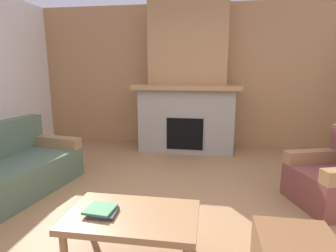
# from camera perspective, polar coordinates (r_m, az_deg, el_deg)

# --- Properties ---
(ground) EXTENTS (9.00, 9.00, 0.00)m
(ground) POSITION_cam_1_polar(r_m,az_deg,el_deg) (2.95, -0.89, -19.10)
(ground) COLOR #9E754C
(wall_back_wood_panel) EXTENTS (6.00, 0.12, 2.70)m
(wall_back_wood_panel) POSITION_cam_1_polar(r_m,az_deg,el_deg) (5.51, 4.37, 10.08)
(wall_back_wood_panel) COLOR #A87A4C
(wall_back_wood_panel) RESTS_ON ground
(fireplace) EXTENTS (1.90, 0.82, 2.70)m
(fireplace) POSITION_cam_1_polar(r_m,az_deg,el_deg) (5.14, 4.00, 7.89)
(fireplace) COLOR gray
(fireplace) RESTS_ON ground
(couch) EXTENTS (1.12, 1.91, 0.85)m
(couch) POSITION_cam_1_polar(r_m,az_deg,el_deg) (3.87, -30.86, -8.43)
(couch) COLOR #4C604C
(couch) RESTS_ON ground
(armchair) EXTENTS (0.96, 0.96, 0.85)m
(armchair) POSITION_cam_1_polar(r_m,az_deg,el_deg) (3.65, 31.38, -9.51)
(armchair) COLOR brown
(armchair) RESTS_ON ground
(coffee_table) EXTENTS (1.00, 0.60, 0.43)m
(coffee_table) POSITION_cam_1_polar(r_m,az_deg,el_deg) (2.25, -7.39, -18.72)
(coffee_table) COLOR #997047
(coffee_table) RESTS_ON ground
(book_stack_near_edge) EXTENTS (0.25, 0.21, 0.05)m
(book_stack_near_edge) POSITION_cam_1_polar(r_m,az_deg,el_deg) (2.24, -13.47, -16.74)
(book_stack_near_edge) COLOR #2D2D33
(book_stack_near_edge) RESTS_ON coffee_table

